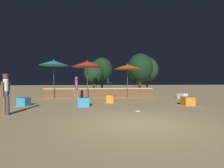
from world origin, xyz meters
TOP-DOWN VIEW (x-y plane):
  - ground_plane at (0.00, 0.00)m, footprint 120.00×120.00m
  - wooden_deck at (-0.65, 10.45)m, footprint 9.25×2.28m
  - patio_umbrella_0 at (-1.71, 8.77)m, footprint 2.47×2.47m
  - patio_umbrella_1 at (1.66, 9.01)m, footprint 2.30×2.30m
  - patio_umbrella_2 at (-4.38, 9.13)m, footprint 2.36×2.36m
  - cube_seat_0 at (-1.81, 4.10)m, footprint 0.63×0.63m
  - cube_seat_1 at (5.71, 7.45)m, footprint 0.72×0.72m
  - cube_seat_2 at (3.94, 3.75)m, footprint 0.59×0.59m
  - cube_seat_3 at (-5.10, 4.69)m, footprint 0.65×0.65m
  - cube_seat_4 at (-0.24, 5.35)m, footprint 0.56×0.56m
  - person_0 at (-4.82, 1.99)m, footprint 0.28×0.45m
  - person_1 at (-2.47, 7.46)m, footprint 0.29×0.48m
  - bistro_chair_0 at (2.69, 10.40)m, footprint 0.47×0.47m
  - bistro_chair_1 at (-1.03, 10.62)m, footprint 0.41×0.41m
  - bistro_chair_2 at (-1.99, 10.46)m, footprint 0.44×0.44m
  - bistro_chair_3 at (0.27, 10.97)m, footprint 0.42×0.42m
  - frisbee_disc at (0.61, 2.16)m, footprint 0.23×0.23m
  - background_tree_0 at (6.51, 18.24)m, footprint 3.04×3.04m
  - background_tree_1 at (4.83, 16.00)m, footprint 3.18×3.18m
  - background_tree_2 at (-1.00, 17.27)m, footprint 2.49×2.49m
  - background_tree_3 at (4.82, 16.30)m, footprint 3.15×3.15m
  - background_tree_4 at (0.28, 20.02)m, footprint 3.09×3.09m

SIDE VIEW (x-z plane):
  - ground_plane at x=0.00m, z-range 0.00..0.00m
  - frisbee_disc at x=0.61m, z-range 0.00..0.03m
  - cube_seat_1 at x=5.71m, z-range 0.00..0.42m
  - cube_seat_3 at x=-5.10m, z-range 0.00..0.44m
  - cube_seat_0 at x=-1.81m, z-range 0.00..0.46m
  - cube_seat_2 at x=3.94m, z-range 0.00..0.47m
  - cube_seat_4 at x=-0.24m, z-range 0.00..0.49m
  - wooden_deck at x=-0.65m, z-range -0.04..0.73m
  - person_1 at x=-2.47m, z-range 0.06..1.75m
  - person_0 at x=-4.82m, z-range 0.09..1.74m
  - bistro_chair_0 at x=2.69m, z-range 0.87..1.77m
  - bistro_chair_1 at x=-1.03m, z-range 0.87..1.77m
  - bistro_chair_2 at x=-1.99m, z-range 0.87..1.77m
  - bistro_chair_3 at x=0.27m, z-range 0.87..1.77m
  - background_tree_2 at x=-1.00m, z-range 0.56..4.43m
  - patio_umbrella_1 at x=1.66m, z-range 1.15..3.98m
  - patio_umbrella_0 at x=-1.71m, z-range 1.22..4.26m
  - patio_umbrella_2 at x=-4.38m, z-range 1.27..4.38m
  - background_tree_3 at x=4.82m, z-range 0.59..5.26m
  - background_tree_0 at x=6.51m, z-range 0.67..5.36m
  - background_tree_1 at x=4.83m, z-range 0.67..5.52m
  - background_tree_4 at x=0.28m, z-range 0.69..5.49m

